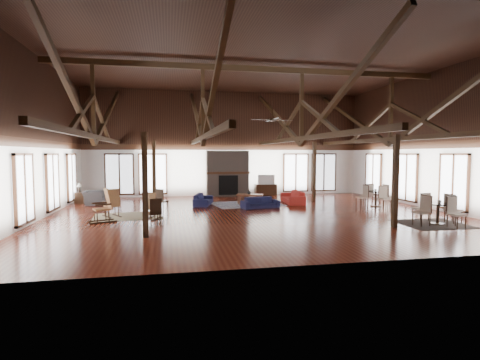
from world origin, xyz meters
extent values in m
plane|color=#5E2313|center=(0.00, 0.00, 0.00)|extent=(16.00, 16.00, 0.00)
cube|color=black|center=(0.00, 0.00, 6.00)|extent=(16.00, 14.00, 0.02)
cube|color=white|center=(0.00, 7.00, 3.00)|extent=(16.00, 0.02, 6.00)
cube|color=white|center=(0.00, -7.00, 3.00)|extent=(16.00, 0.02, 6.00)
cube|color=white|center=(-8.00, 0.00, 3.00)|extent=(0.02, 14.00, 6.00)
cube|color=white|center=(8.00, 0.00, 3.00)|extent=(0.02, 14.00, 6.00)
cube|color=#30200D|center=(0.00, 0.00, 5.75)|extent=(15.60, 0.18, 0.22)
cube|color=#30200D|center=(-6.00, 0.00, 3.05)|extent=(0.16, 13.70, 0.18)
cube|color=#30200D|center=(-6.00, 0.00, 4.40)|extent=(0.14, 0.14, 2.70)
cube|color=#30200D|center=(-6.00, 3.50, 4.28)|extent=(0.15, 7.07, 3.12)
cube|color=#30200D|center=(-6.00, -3.50, 4.28)|extent=(0.15, 7.07, 3.12)
cube|color=#30200D|center=(-2.00, 0.00, 3.05)|extent=(0.16, 13.70, 0.18)
cube|color=#30200D|center=(-2.00, 0.00, 4.40)|extent=(0.14, 0.14, 2.70)
cube|color=#30200D|center=(-2.00, 3.50, 4.28)|extent=(0.15, 7.07, 3.12)
cube|color=#30200D|center=(-2.00, -3.50, 4.28)|extent=(0.15, 7.07, 3.12)
cube|color=#30200D|center=(2.00, 0.00, 3.05)|extent=(0.16, 13.70, 0.18)
cube|color=#30200D|center=(2.00, 0.00, 4.40)|extent=(0.14, 0.14, 2.70)
cube|color=#30200D|center=(2.00, 3.50, 4.28)|extent=(0.15, 7.07, 3.12)
cube|color=#30200D|center=(2.00, -3.50, 4.28)|extent=(0.15, 7.07, 3.12)
cube|color=#30200D|center=(6.00, 0.00, 3.05)|extent=(0.16, 13.70, 0.18)
cube|color=#30200D|center=(6.00, 0.00, 4.40)|extent=(0.14, 0.14, 2.70)
cube|color=#30200D|center=(6.00, 3.50, 4.28)|extent=(0.15, 7.07, 3.12)
cube|color=#30200D|center=(6.00, -3.50, 4.28)|extent=(0.15, 7.07, 3.12)
cube|color=#30200D|center=(-4.00, -3.50, 1.52)|extent=(0.16, 0.16, 3.05)
cube|color=#30200D|center=(4.00, -3.50, 1.52)|extent=(0.16, 0.16, 3.05)
cube|color=#30200D|center=(-4.00, 3.50, 1.52)|extent=(0.16, 0.16, 3.05)
cube|color=#30200D|center=(4.00, 3.50, 1.52)|extent=(0.16, 0.16, 3.05)
cube|color=#67584E|center=(0.00, 6.68, 1.30)|extent=(2.40, 0.62, 2.60)
cube|color=black|center=(0.00, 6.36, 0.65)|extent=(1.10, 0.06, 1.10)
cube|color=black|center=(0.00, 6.40, 1.35)|extent=(2.50, 0.20, 0.12)
cylinder|color=black|center=(0.50, -1.00, 4.05)|extent=(0.04, 0.04, 0.70)
cylinder|color=black|center=(0.50, -1.00, 3.70)|extent=(0.20, 0.20, 0.10)
cube|color=black|center=(0.95, -1.00, 3.70)|extent=(0.70, 0.12, 0.02)
cube|color=black|center=(0.50, -0.55, 3.70)|extent=(0.12, 0.70, 0.02)
cube|color=black|center=(0.05, -1.00, 3.70)|extent=(0.70, 0.12, 0.02)
cube|color=black|center=(0.50, -1.45, 3.70)|extent=(0.12, 0.70, 0.02)
imported|color=#15173A|center=(0.68, 1.56, 0.25)|extent=(1.78, 0.96, 0.49)
imported|color=#16183C|center=(-1.73, 3.09, 0.26)|extent=(1.90, 1.13, 0.52)
imported|color=red|center=(2.67, 2.93, 0.30)|extent=(2.14, 0.99, 0.61)
cube|color=#5C2E1B|center=(0.50, 2.92, 0.45)|extent=(1.39, 0.99, 0.06)
cube|color=#5C2E1B|center=(-0.03, 2.71, 0.21)|extent=(0.06, 0.06, 0.42)
cube|color=#5C2E1B|center=(-0.03, 3.13, 0.21)|extent=(0.06, 0.06, 0.42)
cube|color=#5C2E1B|center=(1.03, 2.71, 0.21)|extent=(0.06, 0.06, 0.42)
cube|color=#5C2E1B|center=(1.03, 3.13, 0.21)|extent=(0.06, 0.06, 0.42)
imported|color=#B2B2B2|center=(0.48, 3.01, 0.58)|extent=(0.21, 0.21, 0.19)
imported|color=#353538|center=(-6.84, 4.09, 0.33)|extent=(1.03, 0.90, 0.66)
cube|color=black|center=(-7.60, 4.66, 0.28)|extent=(0.42, 0.42, 0.55)
cylinder|color=black|center=(-7.60, 4.66, 0.72)|extent=(0.08, 0.08, 0.33)
cone|color=beige|center=(-7.60, 4.66, 0.94)|extent=(0.30, 0.30, 0.24)
cube|color=brown|center=(-5.50, 0.39, 0.42)|extent=(0.64, 0.63, 0.05)
cube|color=brown|center=(-5.40, 0.20, 0.75)|extent=(0.51, 0.39, 0.69)
cube|color=black|center=(-5.68, 0.30, 0.02)|extent=(0.45, 0.77, 0.05)
cube|color=black|center=(-5.33, 0.49, 0.02)|extent=(0.45, 0.77, 0.05)
cube|color=brown|center=(-3.93, -0.40, 0.39)|extent=(0.59, 0.58, 0.05)
cube|color=brown|center=(-4.03, -0.58, 0.69)|extent=(0.47, 0.35, 0.64)
cube|color=black|center=(-4.10, -0.31, 0.02)|extent=(0.40, 0.71, 0.05)
cube|color=black|center=(-3.77, -0.48, 0.02)|extent=(0.40, 0.71, 0.05)
cube|color=brown|center=(-5.68, -0.76, 0.46)|extent=(0.67, 0.69, 0.06)
cube|color=brown|center=(-5.46, -0.66, 0.83)|extent=(0.39, 0.57, 0.76)
cube|color=black|center=(-5.60, -0.96, 0.03)|extent=(0.89, 0.41, 0.06)
cube|color=black|center=(-5.77, -0.55, 0.03)|extent=(0.89, 0.41, 0.06)
cube|color=black|center=(-3.61, 1.30, 0.44)|extent=(0.57, 0.57, 0.05)
cube|color=black|center=(-3.72, 1.15, 0.70)|extent=(0.36, 0.27, 0.54)
cylinder|color=black|center=(-3.61, 1.30, 0.22)|extent=(0.03, 0.03, 0.44)
cube|color=black|center=(-3.82, -1.84, 0.43)|extent=(0.52, 0.52, 0.05)
cube|color=black|center=(-3.75, -2.01, 0.69)|extent=(0.39, 0.17, 0.53)
cylinder|color=black|center=(-3.82, -1.84, 0.22)|extent=(0.03, 0.03, 0.43)
cylinder|color=black|center=(5.77, -3.32, 0.71)|extent=(0.84, 0.84, 0.04)
cylinder|color=black|center=(5.77, -3.32, 0.36)|extent=(0.10, 0.10, 0.69)
cylinder|color=black|center=(5.77, -3.32, 0.02)|extent=(0.50, 0.50, 0.04)
cylinder|color=black|center=(6.09, 1.15, 0.69)|extent=(0.81, 0.81, 0.04)
cylinder|color=black|center=(6.09, 1.15, 0.35)|extent=(0.10, 0.10, 0.67)
cylinder|color=black|center=(6.09, 1.15, 0.02)|extent=(0.49, 0.49, 0.04)
imported|color=#B2B2B2|center=(5.85, -3.28, 0.78)|extent=(0.16, 0.16, 0.10)
imported|color=#B2B2B2|center=(6.03, 1.10, 0.76)|extent=(0.14, 0.14, 0.09)
cube|color=black|center=(2.30, 6.75, 0.31)|extent=(1.26, 0.47, 0.63)
imported|color=#B2B2B2|center=(2.31, 6.75, 0.91)|extent=(1.00, 0.14, 0.57)
cube|color=tan|center=(-4.91, 0.36, 0.01)|extent=(2.77, 2.29, 0.01)
cube|color=#1A1C4A|center=(0.36, 2.99, 0.01)|extent=(3.56, 2.89, 0.01)
cube|color=black|center=(5.61, -3.26, 0.01)|extent=(2.23, 2.04, 0.01)
camera|label=1|loc=(-3.32, -14.58, 2.42)|focal=28.00mm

